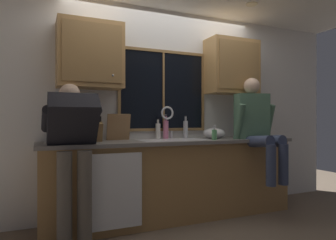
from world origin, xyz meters
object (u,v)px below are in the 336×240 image
at_px(bottle_tall_clear, 186,129).
at_px(mixing_bowl, 214,133).
at_px(knife_block, 96,132).
at_px(cutting_board, 119,127).
at_px(bottle_green_glass, 166,129).
at_px(soap_dispenser, 214,134).
at_px(person_standing, 73,142).
at_px(person_sitting_on_counter, 257,124).
at_px(bottle_amber_small, 158,131).

bearing_deg(bottle_tall_clear, mixing_bowl, -22.12).
relative_size(knife_block, cutting_board, 1.04).
distance_m(cutting_board, mixing_bowl, 1.21).
relative_size(knife_block, bottle_green_glass, 1.10).
distance_m(mixing_bowl, soap_dispenser, 0.29).
xyz_separation_m(knife_block, mixing_bowl, (1.48, -0.01, -0.05)).
distance_m(mixing_bowl, bottle_green_glass, 0.62).
distance_m(person_standing, knife_block, 0.46).
distance_m(knife_block, soap_dispenser, 1.35).
height_order(mixing_bowl, bottle_green_glass, bottle_green_glass).
bearing_deg(bottle_green_glass, soap_dispenser, -42.67).
distance_m(cutting_board, soap_dispenser, 1.12).
height_order(knife_block, soap_dispenser, knife_block).
bearing_deg(cutting_board, knife_block, -150.52).
distance_m(soap_dispenser, bottle_tall_clear, 0.43).
bearing_deg(person_sitting_on_counter, mixing_bowl, 142.53).
bearing_deg(mixing_bowl, knife_block, 179.63).
bearing_deg(bottle_green_glass, knife_block, -170.21).
relative_size(cutting_board, soap_dispenser, 1.83).
bearing_deg(person_standing, bottle_tall_clear, 18.61).
bearing_deg(bottle_amber_small, bottle_tall_clear, -5.13).
distance_m(knife_block, bottle_green_glass, 0.89).
height_order(cutting_board, mixing_bowl, cutting_board).
relative_size(mixing_bowl, bottle_amber_small, 1.10).
xyz_separation_m(person_sitting_on_counter, soap_dispenser, (-0.57, 0.07, -0.12)).
height_order(knife_block, mixing_bowl, knife_block).
bearing_deg(soap_dispenser, bottle_green_glass, 137.33).
xyz_separation_m(soap_dispenser, bottle_amber_small, (-0.54, 0.42, 0.04)).
relative_size(person_sitting_on_counter, soap_dispenser, 7.49).
xyz_separation_m(mixing_bowl, bottle_green_glass, (-0.60, 0.16, 0.06)).
bearing_deg(person_standing, bottle_green_glass, 23.47).
bearing_deg(bottle_green_glass, bottle_tall_clear, -5.41).
distance_m(mixing_bowl, bottle_tall_clear, 0.37).
bearing_deg(mixing_bowl, cutting_board, 171.81).
xyz_separation_m(cutting_board, bottle_green_glass, (0.59, -0.01, -0.03)).
distance_m(person_sitting_on_counter, bottle_amber_small, 1.22).
xyz_separation_m(person_standing, cutting_board, (0.56, 0.51, 0.12)).
bearing_deg(bottle_tall_clear, person_sitting_on_counter, -31.18).
bearing_deg(knife_block, bottle_tall_clear, 6.35).
height_order(person_sitting_on_counter, bottle_amber_small, person_sitting_on_counter).
xyz_separation_m(person_sitting_on_counter, bottle_tall_clear, (-0.75, 0.45, -0.06)).
xyz_separation_m(bottle_tall_clear, bottle_amber_small, (-0.36, 0.03, -0.02)).
distance_m(person_sitting_on_counter, cutting_board, 1.68).
bearing_deg(person_sitting_on_counter, cutting_board, 163.07).
xyz_separation_m(person_sitting_on_counter, bottle_green_glass, (-1.01, 0.48, -0.06)).
relative_size(cutting_board, bottle_green_glass, 1.05).
xyz_separation_m(person_standing, soap_dispenser, (1.60, 0.09, 0.04)).
xyz_separation_m(person_standing, person_sitting_on_counter, (2.17, 0.02, 0.16)).
xyz_separation_m(person_standing, bottle_tall_clear, (1.42, 0.48, 0.09)).
bearing_deg(cutting_board, person_standing, -137.75).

